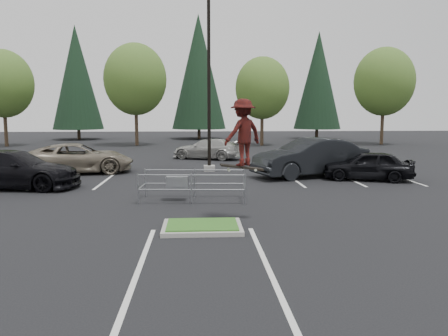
{
  "coord_description": "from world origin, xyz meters",
  "views": [
    {
      "loc": [
        -0.09,
        -11.83,
        3.26
      ],
      "look_at": [
        0.7,
        1.5,
        1.52
      ],
      "focal_mm": 35.0,
      "sensor_mm": 36.0,
      "label": 1
    }
  ],
  "objects": [
    {
      "name": "car_r_charc",
      "position": [
        5.5,
        9.63,
        0.96
      ],
      "size": [
        6.17,
        3.85,
        1.92
      ],
      "primitive_type": "imported",
      "rotation": [
        0.0,
        0.0,
        5.05
      ],
      "color": "black",
      "rests_on": "ground"
    },
    {
      "name": "decid_c",
      "position": [
        5.99,
        29.83,
        5.25
      ],
      "size": [
        5.12,
        5.12,
        8.38
      ],
      "color": "#38281C",
      "rests_on": "ground"
    },
    {
      "name": "decid_d",
      "position": [
        17.99,
        30.33,
        5.91
      ],
      "size": [
        5.76,
        5.76,
        9.43
      ],
      "color": "#38281C",
      "rests_on": "ground"
    },
    {
      "name": "car_l_black",
      "position": [
        -8.0,
        7.0,
        0.81
      ],
      "size": [
        5.82,
        2.92,
        1.62
      ],
      "primitive_type": "imported",
      "rotation": [
        0.0,
        0.0,
        1.45
      ],
      "color": "black",
      "rests_on": "ground"
    },
    {
      "name": "car_r_black",
      "position": [
        8.0,
        8.32,
        0.71
      ],
      "size": [
        4.45,
        2.8,
        1.41
      ],
      "primitive_type": "imported",
      "rotation": [
        0.0,
        0.0,
        4.42
      ],
      "color": "black",
      "rests_on": "ground"
    },
    {
      "name": "car_l_tan",
      "position": [
        -6.5,
        11.5,
        0.79
      ],
      "size": [
        6.1,
        3.69,
        1.58
      ],
      "primitive_type": "imported",
      "rotation": [
        0.0,
        0.0,
        1.77
      ],
      "color": "gray",
      "rests_on": "ground"
    },
    {
      "name": "car_far_silver",
      "position": [
        0.62,
        18.0,
        0.7
      ],
      "size": [
        5.2,
        3.67,
        1.4
      ],
      "primitive_type": "imported",
      "rotation": [
        0.0,
        0.0,
        4.32
      ],
      "color": "#B4B3AE",
      "rests_on": "ground"
    },
    {
      "name": "conif_a",
      "position": [
        -14.0,
        40.0,
        7.1
      ],
      "size": [
        5.72,
        5.72,
        13.0
      ],
      "color": "#38281C",
      "rests_on": "ground"
    },
    {
      "name": "conif_b",
      "position": [
        0.0,
        40.5,
        7.85
      ],
      "size": [
        6.38,
        6.38,
        14.5
      ],
      "color": "#38281C",
      "rests_on": "ground"
    },
    {
      "name": "cart_corral",
      "position": [
        -0.73,
        4.03,
        0.68
      ],
      "size": [
        3.92,
        1.64,
        1.09
      ],
      "rotation": [
        0.0,
        0.0,
        -0.07
      ],
      "color": "gray",
      "rests_on": "ground"
    },
    {
      "name": "grass_median",
      "position": [
        0.0,
        0.0,
        0.08
      ],
      "size": [
        2.2,
        1.6,
        0.16
      ],
      "color": "gray",
      "rests_on": "ground"
    },
    {
      "name": "decid_b",
      "position": [
        -6.01,
        30.53,
        6.04
      ],
      "size": [
        5.89,
        5.89,
        9.64
      ],
      "color": "#38281C",
      "rests_on": "ground"
    },
    {
      "name": "decid_a",
      "position": [
        -18.01,
        30.03,
        5.58
      ],
      "size": [
        5.44,
        5.44,
        8.91
      ],
      "color": "#38281C",
      "rests_on": "ground"
    },
    {
      "name": "skateboarder",
      "position": [
        1.2,
        1.0,
        2.63
      ],
      "size": [
        1.46,
        1.32,
        2.13
      ],
      "rotation": [
        0.0,
        0.0,
        3.74
      ],
      "color": "black",
      "rests_on": "ground"
    },
    {
      "name": "light_pole",
      "position": [
        0.5,
        12.0,
        4.56
      ],
      "size": [
        0.7,
        0.6,
        10.12
      ],
      "color": "gray",
      "rests_on": "ground"
    },
    {
      "name": "ground",
      "position": [
        0.0,
        0.0,
        0.0
      ],
      "size": [
        120.0,
        120.0,
        0.0
      ],
      "primitive_type": "plane",
      "color": "black",
      "rests_on": "ground"
    },
    {
      "name": "conif_c",
      "position": [
        14.0,
        39.5,
        6.85
      ],
      "size": [
        5.5,
        5.5,
        12.5
      ],
      "color": "#38281C",
      "rests_on": "ground"
    },
    {
      "name": "stall_lines",
      "position": [
        -1.35,
        6.02,
        0.0
      ],
      "size": [
        22.62,
        17.6,
        0.01
      ],
      "color": "silver",
      "rests_on": "ground"
    }
  ]
}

